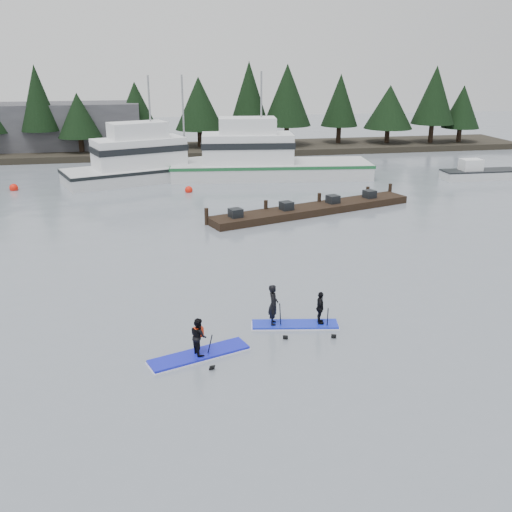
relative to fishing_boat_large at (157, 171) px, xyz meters
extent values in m
plane|color=slate|center=(3.76, -29.23, -0.66)|extent=(160.00, 160.00, 0.00)
cube|color=#2D281E|center=(3.76, 12.77, -0.36)|extent=(70.00, 8.00, 0.60)
cube|color=#4C4C51|center=(-10.24, 14.77, 1.84)|extent=(18.00, 6.00, 5.00)
cube|color=silver|center=(0.45, 0.15, -0.56)|extent=(15.94, 8.98, 2.05)
cube|color=white|center=(-1.29, -0.44, 1.58)|extent=(7.54, 5.14, 2.22)
cylinder|color=gray|center=(-0.27, -0.09, 3.91)|extent=(0.14, 0.14, 6.89)
cube|color=silver|center=(9.18, -1.03, -0.55)|extent=(16.42, 6.35, 2.29)
cube|color=white|center=(7.27, -0.81, 1.74)|extent=(7.53, 4.08, 2.29)
cylinder|color=gray|center=(8.39, -0.94, 4.11)|extent=(0.14, 0.14, 7.03)
cube|color=silver|center=(25.67, -4.88, -0.30)|extent=(6.27, 2.00, 0.73)
cube|color=black|center=(9.43, -12.68, -0.43)|extent=(13.83, 6.16, 0.47)
sphere|color=red|center=(-10.53, -2.30, -0.66)|extent=(0.62, 0.62, 0.62)
sphere|color=red|center=(15.16, -1.67, -0.66)|extent=(0.62, 0.62, 0.62)
sphere|color=red|center=(2.14, -5.31, -0.66)|extent=(0.57, 0.57, 0.57)
cube|color=#141BC3|center=(0.65, -29.65, -0.60)|extent=(3.43, 1.84, 0.13)
imported|color=black|center=(0.65, -29.65, 0.09)|extent=(0.64, 0.73, 1.25)
cube|color=red|center=(0.65, -29.65, 0.24)|extent=(0.35, 0.29, 0.32)
cylinder|color=black|center=(0.96, -29.78, -0.37)|extent=(0.20, 0.87, 1.49)
cube|color=#1628CF|center=(4.30, -28.05, -0.61)|extent=(3.20, 1.25, 0.11)
imported|color=black|center=(3.51, -27.91, 0.21)|extent=(0.45, 0.61, 1.52)
cylinder|color=black|center=(3.72, -28.17, -0.24)|extent=(0.32, 0.90, 1.58)
imported|color=black|center=(5.19, -28.20, 0.06)|extent=(0.42, 0.76, 1.23)
cylinder|color=black|center=(5.40, -28.46, -0.40)|extent=(0.30, 0.85, 1.48)
camera|label=1|loc=(-0.59, -46.28, 8.63)|focal=40.00mm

